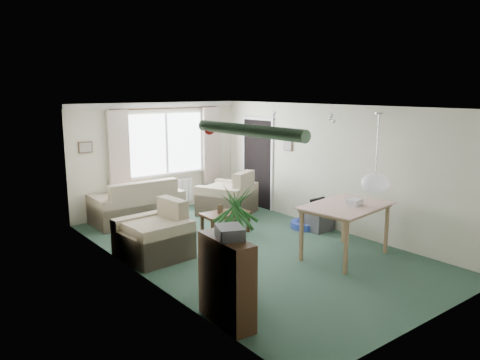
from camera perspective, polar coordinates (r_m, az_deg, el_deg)
ground at (r=8.08m, az=1.32°, el=-8.36°), size 6.50×6.50×0.00m
window at (r=10.49m, az=-9.01°, el=4.43°), size 1.80×0.03×1.30m
curtain_rod at (r=10.36m, az=-8.92°, el=8.62°), size 2.60×0.03×0.03m
curtain_left at (r=9.93m, az=-14.51°, el=2.50°), size 0.45×0.08×2.00m
curtain_right at (r=11.03m, az=-3.48°, el=3.66°), size 0.45×0.08×2.00m
radiator at (r=10.63m, az=-8.73°, el=-1.49°), size 1.20×0.10×0.55m
doorway at (r=10.71m, az=2.17°, el=1.99°), size 0.03×0.95×2.00m
pendant_lamp at (r=6.29m, az=16.17°, el=-0.41°), size 0.36×0.36×0.36m
tinsel_garland at (r=4.64m, az=0.94°, el=6.09°), size 1.60×1.60×0.12m
bauble_cluster_a at (r=9.16m, az=4.17°, el=8.12°), size 0.20×0.20×0.20m
bauble_cluster_b at (r=8.53m, az=11.13°, el=7.73°), size 0.20×0.20×0.20m
wall_picture_back at (r=9.75m, az=-18.33°, el=3.81°), size 0.28×0.03×0.22m
wall_picture_right at (r=9.90m, az=5.89°, el=4.41°), size 0.03×0.24×0.30m
sofa at (r=9.81m, az=-12.50°, el=-2.43°), size 1.80×0.98×0.89m
armchair_corner at (r=10.18m, az=-1.58°, el=-1.49°), size 1.39×1.37×0.95m
armchair_left at (r=7.67m, az=-10.55°, el=-6.02°), size 1.05×1.10×0.91m
coffee_table at (r=8.87m, az=-1.81°, el=-5.22°), size 0.92×0.56×0.40m
photo_frame at (r=8.77m, az=-2.43°, el=-3.54°), size 0.12×0.02×0.16m
bookshelf at (r=5.50m, az=-1.66°, el=-12.18°), size 0.34×0.86×1.03m
hifi_box at (r=5.28m, az=-1.25°, el=-6.41°), size 0.39×0.43×0.14m
houseplant at (r=6.18m, az=-0.43°, el=-7.27°), size 0.78×0.78×1.48m
dining_table at (r=7.77m, az=12.67°, el=-6.14°), size 1.47×1.09×0.85m
gift_box at (r=7.64m, az=13.81°, el=-2.71°), size 0.28×0.23×0.12m
tv_cube at (r=9.17m, az=9.35°, el=-4.63°), size 0.47×0.51×0.46m
pet_bed at (r=9.32m, az=8.15°, el=-5.40°), size 0.67×0.67×0.13m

